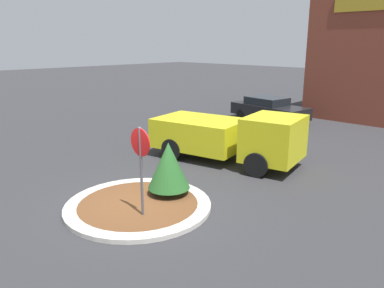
# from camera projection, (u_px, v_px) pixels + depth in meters

# --- Properties ---
(ground_plane) EXTENTS (120.00, 120.00, 0.00)m
(ground_plane) POSITION_uv_depth(u_px,v_px,m) (138.00, 207.00, 10.45)
(ground_plane) COLOR #2D2D30
(traffic_island) EXTENTS (4.06, 4.06, 0.12)m
(traffic_island) POSITION_uv_depth(u_px,v_px,m) (138.00, 205.00, 10.44)
(traffic_island) COLOR #BCB7AD
(traffic_island) RESTS_ON ground_plane
(stop_sign) EXTENTS (0.72, 0.07, 2.45)m
(stop_sign) POSITION_uv_depth(u_px,v_px,m) (141.00, 156.00, 9.32)
(stop_sign) COLOR #4C4C51
(stop_sign) RESTS_ON ground_plane
(island_shrub) EXTENTS (1.24, 1.24, 1.56)m
(island_shrub) POSITION_uv_depth(u_px,v_px,m) (169.00, 165.00, 10.87)
(island_shrub) COLOR brown
(island_shrub) RESTS_ON traffic_island
(utility_truck) EXTENTS (6.03, 3.33, 1.94)m
(utility_truck) POSITION_uv_depth(u_px,v_px,m) (228.00, 136.00, 14.30)
(utility_truck) COLOR gold
(utility_truck) RESTS_ON ground_plane
(parked_sedan_black) EXTENTS (4.79, 2.45, 1.38)m
(parked_sedan_black) POSITION_uv_depth(u_px,v_px,m) (269.00, 109.00, 21.96)
(parked_sedan_black) COLOR black
(parked_sedan_black) RESTS_ON ground_plane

